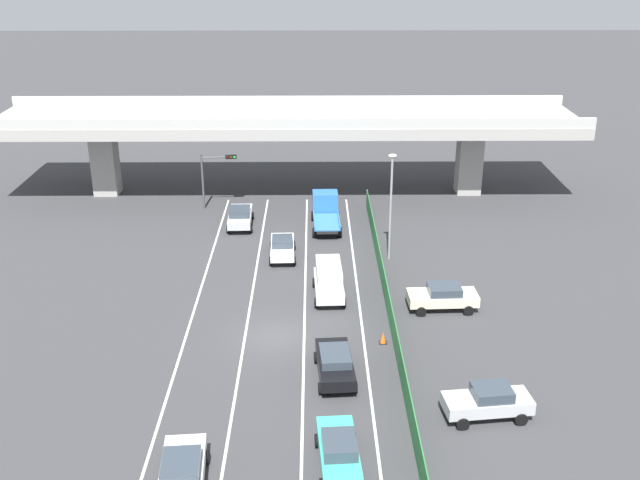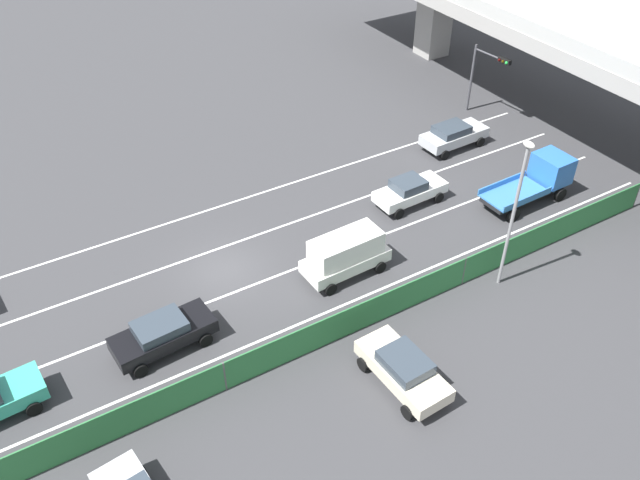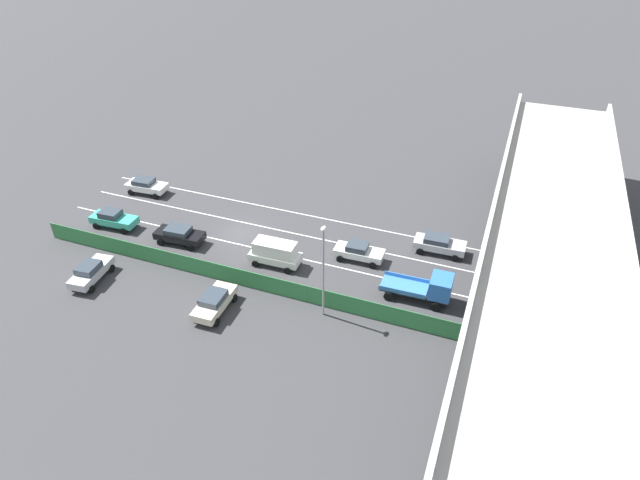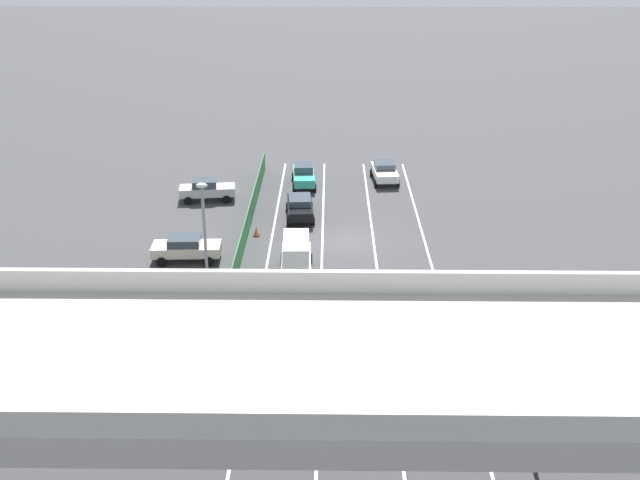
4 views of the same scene
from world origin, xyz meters
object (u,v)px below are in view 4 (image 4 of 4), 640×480
object	(u,v)px
car_hatchback_white	(385,171)
parked_sedan_cream	(186,247)
car_taxi_teal	(304,175)
car_sedan_black	(300,206)
parked_wagon_silver	(207,189)
traffic_light	(512,379)
car_sedan_silver	(433,373)
car_van_white	(296,254)
street_lamp	(205,240)
traffic_cone	(256,231)
flatbed_truck_blue	(284,371)
car_sedan_white	(352,309)

from	to	relation	value
car_hatchback_white	parked_sedan_cream	xyz separation A→B (m)	(13.92, 16.49, 0.01)
car_hatchback_white	car_taxi_teal	xyz separation A→B (m)	(6.79, 1.20, 0.03)
car_sedan_black	parked_wagon_silver	world-z (taller)	parked_wagon_silver
parked_sedan_cream	traffic_light	bearing A→B (deg)	131.14
car_sedan_black	car_sedan_silver	size ratio (longest dim) A/B	1.01
car_taxi_teal	car_van_white	world-z (taller)	car_van_white
parked_wagon_silver	street_lamp	xyz separation A→B (m)	(-3.05, 19.50, 3.87)
car_sedan_silver	parked_sedan_cream	bearing A→B (deg)	-45.88
traffic_cone	car_sedan_black	bearing A→B (deg)	-129.01
car_hatchback_white	flatbed_truck_blue	distance (m)	32.35
car_sedan_white	parked_wagon_silver	distance (m)	22.63
car_taxi_teal	traffic_light	bearing A→B (deg)	105.52
car_sedan_white	car_taxi_teal	world-z (taller)	car_taxi_teal
car_sedan_silver	parked_sedan_cream	world-z (taller)	parked_sedan_cream
street_lamp	car_hatchback_white	bearing A→B (deg)	-114.68
car_taxi_teal	flatbed_truck_blue	distance (m)	30.45
car_taxi_teal	car_van_white	xyz separation A→B (m)	(-0.10, 17.10, 0.35)
car_van_white	parked_sedan_cream	xyz separation A→B (m)	(7.23, -1.80, -0.37)
car_taxi_teal	parked_sedan_cream	bearing A→B (deg)	65.00
car_van_white	street_lamp	distance (m)	8.44
car_sedan_black	street_lamp	distance (m)	16.89
car_van_white	traffic_light	world-z (taller)	traffic_light
car_hatchback_white	traffic_light	size ratio (longest dim) A/B	0.91
car_sedan_black	traffic_light	size ratio (longest dim) A/B	0.95
street_lamp	traffic_cone	distance (m)	13.09
car_sedan_white	car_van_white	world-z (taller)	car_van_white
car_van_white	flatbed_truck_blue	distance (m)	13.35
car_sedan_silver	street_lamp	bearing A→B (deg)	-30.06
car_sedan_black	flatbed_truck_blue	bearing A→B (deg)	90.34
car_sedan_silver	car_van_white	world-z (taller)	car_van_white
car_sedan_silver	flatbed_truck_blue	world-z (taller)	flatbed_truck_blue
car_sedan_silver	parked_wagon_silver	xyz separation A→B (m)	(14.60, -26.18, 0.01)
car_van_white	parked_wagon_silver	distance (m)	15.34
car_van_white	car_sedan_silver	bearing A→B (deg)	118.52
car_hatchback_white	car_van_white	world-z (taller)	car_van_white
parked_wagon_silver	street_lamp	world-z (taller)	street_lamp
car_sedan_white	parked_sedan_cream	distance (m)	13.41
flatbed_truck_blue	car_sedan_black	bearing A→B (deg)	-89.66
flatbed_truck_blue	street_lamp	world-z (taller)	street_lamp
parked_sedan_cream	car_sedan_white	bearing A→B (deg)	141.70
car_sedan_black	parked_wagon_silver	xyz separation A→B (m)	(7.47, -3.66, 0.02)
car_sedan_black	car_van_white	size ratio (longest dim) A/B	1.03
car_sedan_white	traffic_cone	size ratio (longest dim) A/B	6.17
traffic_light	car_sedan_white	bearing A→B (deg)	-60.27
car_hatchback_white	car_taxi_teal	distance (m)	6.89
car_van_white	parked_sedan_cream	size ratio (longest dim) A/B	1.01
parked_wagon_silver	parked_sedan_cream	bearing A→B (deg)	91.90
parked_sedan_cream	car_van_white	bearing A→B (deg)	166.00
car_taxi_teal	parked_sedan_cream	distance (m)	16.88
car_hatchback_white	car_sedan_white	bearing A→B (deg)	82.20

